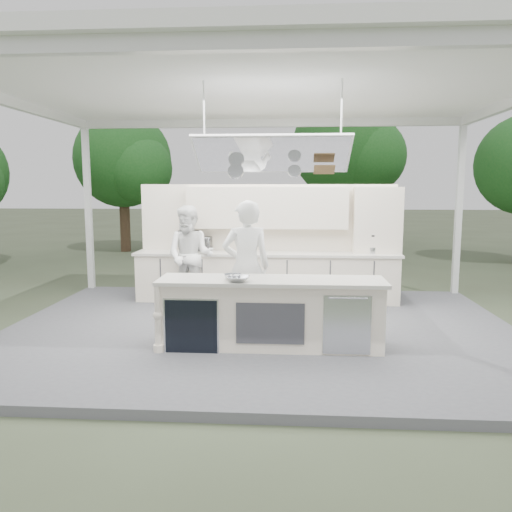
# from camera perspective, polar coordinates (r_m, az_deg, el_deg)

# --- Properties ---
(ground) EXTENTS (90.00, 90.00, 0.00)m
(ground) POSITION_cam_1_polar(r_m,az_deg,el_deg) (7.97, 0.53, -9.01)
(ground) COLOR #475339
(ground) RESTS_ON ground
(stage_deck) EXTENTS (8.00, 6.00, 0.12)m
(stage_deck) POSITION_cam_1_polar(r_m,az_deg,el_deg) (7.95, 0.53, -8.60)
(stage_deck) COLOR #57585C
(stage_deck) RESTS_ON ground
(tent) EXTENTS (8.20, 6.20, 3.86)m
(tent) POSITION_cam_1_polar(r_m,az_deg,el_deg) (7.74, 0.58, 18.26)
(tent) COLOR white
(tent) RESTS_ON ground
(demo_island) EXTENTS (3.10, 0.79, 0.95)m
(demo_island) POSITION_cam_1_polar(r_m,az_deg,el_deg) (6.92, 1.57, -6.51)
(demo_island) COLOR #F1E2CD
(demo_island) RESTS_ON stage_deck
(back_counter) EXTENTS (5.08, 0.72, 0.95)m
(back_counter) POSITION_cam_1_polar(r_m,az_deg,el_deg) (9.68, 1.20, -2.35)
(back_counter) COLOR #F1E2CD
(back_counter) RESTS_ON stage_deck
(back_wall_unit) EXTENTS (5.05, 0.48, 2.25)m
(back_wall_unit) POSITION_cam_1_polar(r_m,az_deg,el_deg) (9.76, 3.89, 3.51)
(back_wall_unit) COLOR #F1E2CD
(back_wall_unit) RESTS_ON stage_deck
(tree_cluster) EXTENTS (19.55, 9.40, 5.85)m
(tree_cluster) POSITION_cam_1_polar(r_m,az_deg,el_deg) (17.42, 1.94, 11.08)
(tree_cluster) COLOR brown
(tree_cluster) RESTS_ON ground
(head_chef) EXTENTS (0.82, 0.63, 2.00)m
(head_chef) POSITION_cam_1_polar(r_m,az_deg,el_deg) (7.53, -1.11, -1.24)
(head_chef) COLOR white
(head_chef) RESTS_ON stage_deck
(sous_chef) EXTENTS (0.97, 0.80, 1.86)m
(sous_chef) POSITION_cam_1_polar(r_m,az_deg,el_deg) (9.30, -7.51, 0.00)
(sous_chef) COLOR white
(sous_chef) RESTS_ON stage_deck
(toaster_oven) EXTENTS (0.51, 0.35, 0.28)m
(toaster_oven) POSITION_cam_1_polar(r_m,az_deg,el_deg) (9.92, -6.50, 1.42)
(toaster_oven) COLOR silver
(toaster_oven) RESTS_ON back_counter
(bowl_large) EXTENTS (0.34, 0.34, 0.07)m
(bowl_large) POSITION_cam_1_polar(r_m,az_deg,el_deg) (6.63, -2.05, -2.63)
(bowl_large) COLOR #B8BABF
(bowl_large) RESTS_ON demo_island
(bowl_small) EXTENTS (0.27, 0.27, 0.07)m
(bowl_small) POSITION_cam_1_polar(r_m,az_deg,el_deg) (6.80, -2.66, -2.38)
(bowl_small) COLOR silver
(bowl_small) RESTS_ON demo_island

